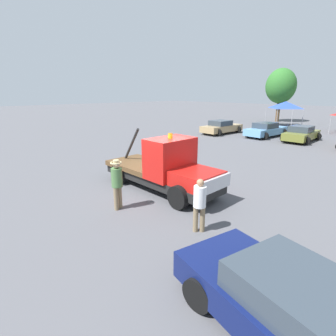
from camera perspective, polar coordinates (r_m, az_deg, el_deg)
The scene contains 11 objects.
ground_plane at distance 11.58m, azimuth -1.70°, elevation -4.48°, with size 160.00×160.00×0.00m, color #545459.
tow_truck at distance 11.01m, azimuth -0.47°, elevation -0.25°, with size 5.82×2.17×2.52m.
foreground_car at distance 5.22m, azimuth 29.00°, elevation -27.69°, with size 5.43×2.84×1.34m.
person_near_truck at distance 7.87m, azimuth 6.90°, elevation -7.32°, with size 0.37×0.37×1.68m.
person_at_hood at distance 9.44m, azimuth -11.04°, elevation -2.71°, with size 0.41×0.41×1.83m.
parked_car_tan at distance 27.22m, azimuth 11.55°, elevation 8.71°, with size 2.53×4.74×1.34m.
parked_car_skyblue at distance 26.43m, azimuth 20.55°, elevation 7.79°, with size 2.60×4.94×1.34m.
parked_car_olive at distance 25.13m, azimuth 27.03°, elevation 6.65°, with size 2.52×4.45×1.34m.
canopy_tent_blue at distance 35.79m, azimuth 24.23°, elevation 12.41°, with size 3.28×3.28×2.95m.
tree_left at distance 40.57m, azimuth 23.36°, elevation 16.05°, with size 4.01×4.01×7.15m.
traffic_cone at distance 14.58m, azimuth 4.99°, elevation 0.93°, with size 0.40×0.40×0.55m.
Camera 1 is at (8.10, -7.17, 4.12)m, focal length 28.00 mm.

